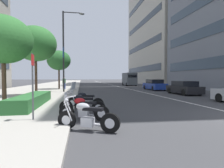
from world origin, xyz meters
TOP-DOWN VIEW (x-y plane):
  - sidewalk_right_plaza at (30.00, 12.76)m, footprint 160.00×10.54m
  - lane_centre_stripe at (35.00, 0.00)m, footprint 110.00×0.16m
  - motorcycle_far_end_row at (-0.38, 6.96)m, footprint 1.05×1.94m
  - motorcycle_by_sign_pole at (1.09, 7.07)m, footprint 0.89×1.97m
  - motorcycle_second_in_row at (2.30, 7.12)m, footprint 0.81×2.11m
  - motorcycle_under_tarp at (3.72, 6.97)m, footprint 0.98×1.96m
  - car_mid_block_traffic at (10.74, -3.26)m, footprint 4.14×1.90m
  - car_lead_in_lane at (17.63, -3.00)m, footprint 4.71×1.91m
  - delivery_van_ahead at (31.43, -3.14)m, footprint 5.06×2.24m
  - parking_sign_by_curb at (0.87, 8.88)m, footprint 0.32×0.06m
  - street_lamp_with_banners at (14.42, 8.73)m, footprint 1.26×2.42m
  - clipped_hedge_bed at (4.55, 9.85)m, footprint 5.63×1.10m
  - street_tree_mid_sidewalk at (4.34, 11.20)m, footprint 2.99×2.99m
  - street_tree_far_plaza at (10.38, 11.00)m, footprint 3.55×3.55m
  - street_tree_near_plaza_corner at (19.68, 10.16)m, footprint 3.21×3.21m
  - pedestrian_on_plaza at (19.24, 9.45)m, footprint 0.39×0.47m

SIDE VIEW (x-z plane):
  - lane_centre_stripe at x=35.00m, z-range 0.00..0.01m
  - sidewalk_right_plaza at x=30.00m, z-range 0.00..0.15m
  - motorcycle_by_sign_pole at x=1.09m, z-range -0.13..0.95m
  - motorcycle_far_end_row at x=-0.38m, z-range -0.13..0.95m
  - motorcycle_second_in_row at x=2.30m, z-range -0.13..0.96m
  - motorcycle_under_tarp at x=3.72m, z-range -0.30..1.16m
  - clipped_hedge_bed at x=4.55m, z-range 0.15..0.75m
  - car_mid_block_traffic at x=10.74m, z-range -0.03..1.33m
  - car_lead_in_lane at x=17.63m, z-range -0.05..1.43m
  - pedestrian_on_plaza at x=19.24m, z-range 0.15..1.79m
  - delivery_van_ahead at x=31.43m, z-range 0.09..2.85m
  - parking_sign_by_curb at x=0.87m, z-range 0.40..2.83m
  - street_tree_mid_sidewalk at x=4.34m, z-range 1.28..6.12m
  - street_tree_near_plaza_corner at x=19.68m, z-range 1.44..6.76m
  - street_tree_far_plaza at x=10.38m, z-range 1.62..7.60m
  - street_lamp_with_banners at x=14.42m, z-range 0.93..9.78m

